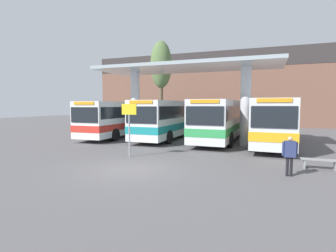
# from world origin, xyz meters

# --- Properties ---
(ground_plane) EXTENTS (100.00, 100.00, 0.00)m
(ground_plane) POSITION_xyz_m (0.00, 0.00, 0.00)
(ground_plane) COLOR #565456
(townhouse_backdrop) EXTENTS (40.00, 0.58, 10.54)m
(townhouse_backdrop) POSITION_xyz_m (0.00, 27.37, 6.12)
(townhouse_backdrop) COLOR brown
(townhouse_backdrop) RESTS_ON ground_plane
(station_canopy) EXTENTS (13.75, 5.01, 5.89)m
(station_canopy) POSITION_xyz_m (0.00, 8.89, 4.98)
(station_canopy) COLOR silver
(station_canopy) RESTS_ON ground_plane
(transit_bus_left_bay) EXTENTS (2.93, 11.81, 3.19)m
(transit_bus_left_bay) POSITION_xyz_m (-6.95, 11.37, 1.78)
(transit_bus_left_bay) COLOR white
(transit_bus_left_bay) RESTS_ON ground_plane
(transit_bus_center_bay) EXTENTS (2.84, 11.38, 3.26)m
(transit_bus_center_bay) POSITION_xyz_m (-2.27, 11.40, 1.82)
(transit_bus_center_bay) COLOR white
(transit_bus_center_bay) RESTS_ON ground_plane
(transit_bus_right_bay) EXTENTS (3.03, 11.98, 3.28)m
(transit_bus_right_bay) POSITION_xyz_m (2.31, 11.36, 1.84)
(transit_bus_right_bay) COLOR silver
(transit_bus_right_bay) RESTS_ON ground_plane
(transit_bus_far_right_bay) EXTENTS (2.99, 10.64, 3.30)m
(transit_bus_far_right_bay) POSITION_xyz_m (6.26, 9.89, 1.85)
(transit_bus_far_right_bay) COLOR silver
(transit_bus_far_right_bay) RESTS_ON ground_plane
(waiting_bench_near_pillar) EXTENTS (1.56, 0.44, 0.46)m
(waiting_bench_near_pillar) POSITION_xyz_m (8.07, 2.91, 0.34)
(waiting_bench_near_pillar) COLOR gray
(waiting_bench_near_pillar) RESTS_ON ground_plane
(info_sign_platform) EXTENTS (0.90, 0.09, 2.98)m
(info_sign_platform) POSITION_xyz_m (-1.41, 2.46, 2.12)
(info_sign_platform) COLOR gray
(info_sign_platform) RESTS_ON ground_plane
(pedestrian_waiting) EXTENTS (0.61, 0.30, 1.64)m
(pedestrian_waiting) POSITION_xyz_m (6.68, 1.16, 1.00)
(pedestrian_waiting) COLOR black
(pedestrian_waiting) RESTS_ON ground_plane
(poplar_tree_behind_left) EXTENTS (2.47, 2.47, 10.34)m
(poplar_tree_behind_left) POSITION_xyz_m (-5.81, 18.19, 7.47)
(poplar_tree_behind_left) COLOR brown
(poplar_tree_behind_left) RESTS_ON ground_plane
(parked_car_street) EXTENTS (4.33, 2.00, 1.95)m
(parked_car_street) POSITION_xyz_m (-4.77, 23.79, 0.94)
(parked_car_street) COLOR navy
(parked_car_street) RESTS_ON ground_plane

